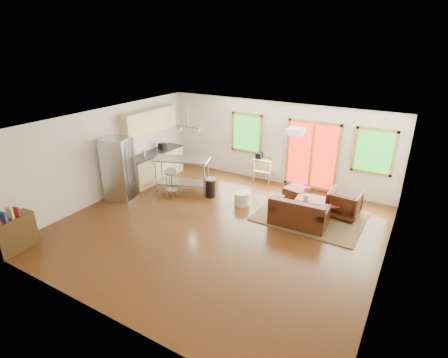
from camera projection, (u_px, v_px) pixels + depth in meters
The scene contains 28 objects.
floor at pixel (218, 228), 8.70m from camera, with size 7.50×7.00×0.02m, color #371E0B.
ceiling at pixel (217, 124), 7.71m from camera, with size 7.50×7.00×0.02m, color white.
back_wall at pixel (276, 143), 11.01m from camera, with size 7.50×0.02×2.60m, color silver.
left_wall at pixel (105, 154), 9.97m from camera, with size 0.02×7.00×2.60m, color silver.
right_wall at pixel (391, 218), 6.44m from camera, with size 0.02×7.00×2.60m, color silver.
front_wall at pixel (99, 253), 5.40m from camera, with size 7.50×0.02×2.60m, color silver.
window_left at pixel (247, 133), 11.36m from camera, with size 1.10×0.05×1.30m.
french_doors at pixel (312, 156), 10.48m from camera, with size 1.60×0.05×2.10m.
window_right at pixel (374, 152), 9.53m from camera, with size 1.10×0.05×1.30m.
rug at pixel (310, 216), 9.21m from camera, with size 2.67×2.05×0.03m, color #3F5836.
loveseat at pixel (298, 215), 8.70m from camera, with size 1.43×0.86×0.74m.
coffee_table at pixel (314, 201), 9.37m from camera, with size 0.98×0.64×0.38m.
armchair at pixel (345, 202), 9.10m from camera, with size 0.78×0.73×0.80m, color black.
ottoman at pixel (296, 194), 10.08m from camera, with size 0.59×0.59×0.40m, color black.
pouf at pixel (242, 199), 9.81m from camera, with size 0.43×0.43×0.38m, color beige.
vase at pixel (306, 194), 9.29m from camera, with size 0.24×0.24×0.31m.
book at pixel (331, 201), 8.86m from camera, with size 0.22×0.03×0.29m, color maroon.
cabinets at pixel (154, 152), 11.34m from camera, with size 0.64×2.24×2.30m.
refrigerator at pixel (119, 169), 9.97m from camera, with size 0.90×0.89×1.81m.
island at pixel (182, 169), 10.53m from camera, with size 1.77×1.17×1.04m.
cup at pixel (203, 163), 10.10m from camera, with size 0.13×0.10×0.13m, color white.
bar_stool_a at pixel (171, 176), 10.45m from camera, with size 0.46×0.46×0.74m.
bar_stool_b at pixel (171, 178), 10.13m from camera, with size 0.39×0.39×0.79m.
trash_can at pixel (210, 187), 10.28m from camera, with size 0.33×0.33×0.58m.
kitchen_cart at pixel (263, 162), 11.28m from camera, with size 0.65×0.45×0.95m.
bookshelf at pixel (14, 233), 7.64m from camera, with size 0.44×0.92×1.05m.
ceiling_flush at pixel (295, 131), 7.47m from camera, with size 0.35×0.35×0.12m, color white.
pendant_light at pixel (188, 131), 10.07m from camera, with size 0.80×0.18×0.79m.
Camera 1 is at (3.98, -6.47, 4.40)m, focal length 28.00 mm.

